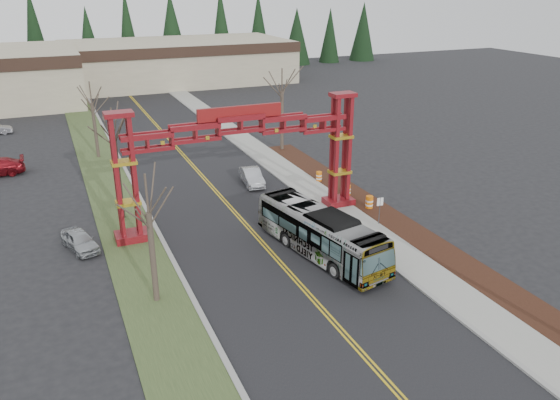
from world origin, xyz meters
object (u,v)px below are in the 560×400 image
bare_tree_median_near (148,213)px  barrel_north (319,177)px  retail_building_east (177,61)px  barrel_mid (347,191)px  barrel_south (369,203)px  bare_tree_median_mid (114,138)px  gateway_arch (241,143)px  parked_car_near_a (80,240)px  silver_sedan (252,177)px  bare_tree_median_far (92,104)px  bare_tree_right_far (282,92)px  transit_bus (320,233)px  street_sign (380,206)px

bare_tree_median_near → barrel_north: bearing=38.8°
retail_building_east → barrel_north: retail_building_east is taller
barrel_mid → bare_tree_median_near: bearing=-151.2°
retail_building_east → barrel_south: 63.67m
bare_tree_median_mid → barrel_south: bare_tree_median_mid is taller
gateway_arch → bare_tree_median_near: (-8.00, -8.26, -0.73)m
gateway_arch → bare_tree_median_mid: (-8.00, 4.14, 0.20)m
parked_car_near_a → silver_sedan: bearing=8.6°
silver_sedan → barrel_mid: (6.21, -5.77, -0.20)m
parked_car_near_a → bare_tree_median_mid: bare_tree_median_mid is taller
gateway_arch → bare_tree_median_far: bearing=111.1°
parked_car_near_a → barrel_mid: size_ratio=3.89×
parked_car_near_a → bare_tree_median_near: bearing=-85.5°
bare_tree_right_far → silver_sedan: bearing=-127.4°
bare_tree_right_far → barrel_north: 11.82m
retail_building_east → bare_tree_median_far: 45.05m
transit_bus → parked_car_near_a: bearing=143.2°
transit_bus → bare_tree_median_mid: (-10.83, 11.01, 4.66)m
bare_tree_median_near → retail_building_east: bearing=75.6°
silver_sedan → bare_tree_median_near: bearing=-119.6°
parked_car_near_a → barrel_north: 21.12m
transit_bus → barrel_south: (6.97, 5.22, -0.98)m
bare_tree_median_near → barrel_south: 19.56m
barrel_north → barrel_mid: bearing=-81.8°
barrel_south → barrel_mid: 3.10m
bare_tree_median_mid → bare_tree_median_near: bearing=-90.0°
bare_tree_median_near → bare_tree_median_far: 28.96m
street_sign → barrel_south: bearing=71.0°
retail_building_east → gateway_arch: bearing=-99.2°
silver_sedan → barrel_mid: silver_sedan is taller
silver_sedan → barrel_north: (5.64, -1.78, -0.22)m
transit_bus → bare_tree_median_mid: size_ratio=1.31×
retail_building_east → street_sign: retail_building_east is taller
street_sign → barrel_north: size_ratio=2.28×
silver_sedan → bare_tree_median_far: bearing=137.2°
gateway_arch → barrel_south: gateway_arch is taller
retail_building_east → street_sign: size_ratio=17.66×
transit_bus → barrel_mid: size_ratio=11.24×
gateway_arch → bare_tree_right_far: 18.70m
retail_building_east → barrel_mid: size_ratio=39.00×
silver_sedan → barrel_south: bearing=-47.4°
parked_car_near_a → bare_tree_median_far: bearing=63.4°
bare_tree_median_far → street_sign: bare_tree_median_far is taller
bare_tree_median_far → bare_tree_right_far: 18.67m
bare_tree_median_near → bare_tree_median_mid: bearing=90.0°
gateway_arch → street_sign: (8.80, -4.55, -4.44)m
transit_bus → barrel_north: transit_bus is taller
bare_tree_median_near → barrel_north: (17.06, 13.70, -4.78)m
bare_tree_right_far → gateway_arch: bearing=-122.3°
gateway_arch → bare_tree_median_far: 22.20m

